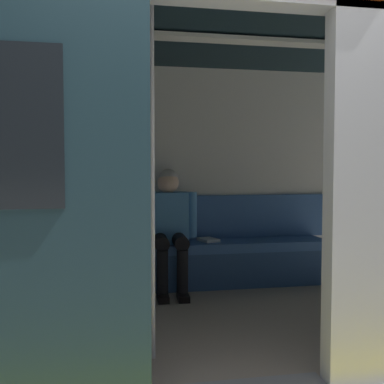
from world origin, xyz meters
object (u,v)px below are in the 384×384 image
at_px(bench_seat, 179,254).
at_px(book, 208,240).
at_px(handbag, 129,235).
at_px(train_car, 190,123).
at_px(person_seated, 169,222).
at_px(grab_pole_door, 152,182).

height_order(bench_seat, book, book).
distance_m(handbag, book, 0.80).
xyz_separation_m(train_car, book, (-0.38, -1.03, -1.07)).
bearing_deg(train_car, person_seated, -87.57).
bearing_deg(book, grab_pole_door, 48.79).
xyz_separation_m(train_car, bench_seat, (-0.06, -0.96, -1.18)).
bearing_deg(book, bench_seat, -5.29).
xyz_separation_m(bench_seat, book, (-0.31, -0.07, 0.12)).
relative_size(person_seated, book, 5.34).
relative_size(handbag, book, 1.18).
xyz_separation_m(book, grab_pole_door, (0.73, 1.68, 0.64)).
xyz_separation_m(train_car, grab_pole_door, (0.35, 0.65, -0.43)).
relative_size(handbag, grab_pole_door, 0.12).
xyz_separation_m(train_car, person_seated, (0.04, -0.91, -0.86)).
relative_size(train_car, book, 29.09).
bearing_deg(handbag, grab_pole_door, 92.28).
distance_m(handbag, grab_pole_door, 1.74).
distance_m(train_car, book, 1.53).
bearing_deg(grab_pole_door, person_seated, -101.50).
height_order(book, grab_pole_door, grab_pole_door).
height_order(train_car, handbag, train_car).
bearing_deg(person_seated, handbag, -13.41).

